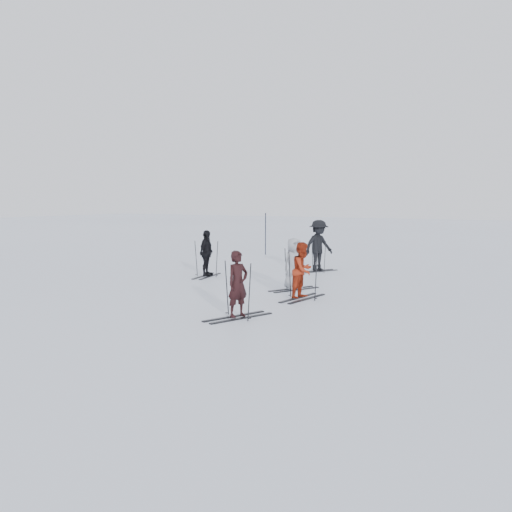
% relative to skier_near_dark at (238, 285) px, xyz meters
% --- Properties ---
extents(ground, '(120.00, 120.00, 0.00)m').
position_rel_skier_near_dark_xyz_m(ground, '(-1.62, 2.65, -0.75)').
color(ground, silver).
rests_on(ground, ground).
extents(skier_near_dark, '(0.52, 0.64, 1.50)m').
position_rel_skier_near_dark_xyz_m(skier_near_dark, '(0.00, 0.00, 0.00)').
color(skier_near_dark, black).
rests_on(skier_near_dark, ground).
extents(skier_red, '(0.64, 0.79, 1.50)m').
position_rel_skier_near_dark_xyz_m(skier_red, '(0.23, 2.94, -0.00)').
color(skier_red, maroon).
rests_on(skier_red, ground).
extents(skier_grey, '(0.74, 0.87, 1.51)m').
position_rel_skier_near_dark_xyz_m(skier_grey, '(-0.64, 4.19, 0.00)').
color(skier_grey, '#999CA2').
rests_on(skier_grey, ground).
extents(skier_uphill_left, '(0.55, 0.98, 1.57)m').
position_rel_skier_near_dark_xyz_m(skier_uphill_left, '(-4.50, 5.24, 0.04)').
color(skier_uphill_left, black).
rests_on(skier_uphill_left, ground).
extents(skier_uphill_far, '(1.17, 1.39, 1.87)m').
position_rel_skier_near_dark_xyz_m(skier_uphill_far, '(-1.70, 8.42, 0.18)').
color(skier_uphill_far, black).
rests_on(skier_uphill_far, ground).
extents(skis_near_dark, '(2.03, 1.51, 1.32)m').
position_rel_skier_near_dark_xyz_m(skis_near_dark, '(0.00, 0.00, -0.09)').
color(skis_near_dark, black).
rests_on(skis_near_dark, ground).
extents(skis_red, '(1.94, 1.17, 1.35)m').
position_rel_skier_near_dark_xyz_m(skis_red, '(0.23, 2.94, -0.08)').
color(skis_red, black).
rests_on(skis_red, ground).
extents(skis_grey, '(1.94, 1.54, 1.25)m').
position_rel_skier_near_dark_xyz_m(skis_grey, '(-0.64, 4.19, -0.12)').
color(skis_grey, black).
rests_on(skis_grey, ground).
extents(skis_uphill_left, '(1.89, 1.24, 1.27)m').
position_rel_skier_near_dark_xyz_m(skis_uphill_left, '(-4.50, 5.24, -0.11)').
color(skis_uphill_left, black).
rests_on(skis_uphill_left, ground).
extents(skis_uphill_far, '(1.83, 1.50, 1.18)m').
position_rel_skier_near_dark_xyz_m(skis_uphill_far, '(-1.70, 8.42, -0.16)').
color(skis_uphill_far, black).
rests_on(skis_uphill_far, ground).
extents(piste_marker, '(0.05, 0.05, 1.99)m').
position_rel_skier_near_dark_xyz_m(piste_marker, '(-6.40, 12.89, 0.24)').
color(piste_marker, black).
rests_on(piste_marker, ground).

